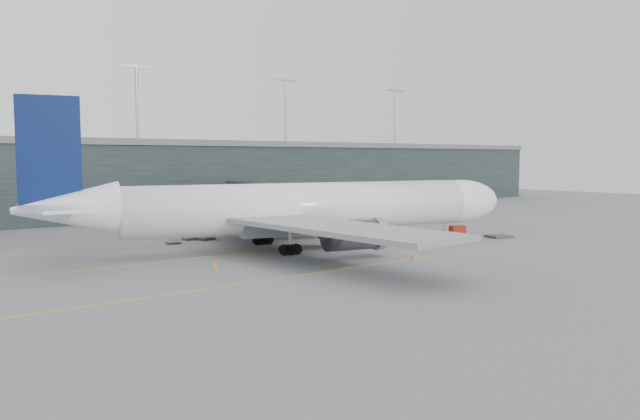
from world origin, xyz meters
TOP-DOWN VIEW (x-y plane):
  - ground at (0.00, 0.00)m, footprint 320.00×320.00m
  - taxiline_a at (0.00, -4.00)m, footprint 160.00×0.25m
  - taxiline_b at (0.00, -20.00)m, footprint 160.00×0.25m
  - taxiline_lead_main at (5.00, 20.00)m, footprint 0.25×60.00m
  - terminal at (-0.00, 58.00)m, footprint 240.00×36.00m
  - main_aircraft at (5.63, -4.77)m, footprint 65.37×60.39m
  - jet_bridge at (22.97, 26.16)m, footprint 4.83×46.13m
  - gse_cart at (31.62, -9.07)m, footprint 2.56×2.07m
  - baggage_dolly at (34.72, -14.27)m, footprint 3.78×3.29m
  - uld_a at (-5.98, 9.02)m, footprint 1.91×1.58m
  - uld_b at (-2.25, 11.38)m, footprint 2.11×1.72m
  - uld_c at (-0.50, 9.99)m, footprint 2.54×2.19m
  - cone_nose at (34.84, -6.73)m, footprint 0.42×0.42m
  - cone_wing_stbd at (10.04, -20.35)m, footprint 0.41×0.41m
  - cone_wing_port at (9.71, 9.31)m, footprint 0.50×0.50m
  - cone_tail at (-10.61, -11.42)m, footprint 0.47×0.47m

SIDE VIEW (x-z plane):
  - ground at x=0.00m, z-range 0.00..0.00m
  - taxiline_a at x=0.00m, z-range 0.00..0.02m
  - taxiline_b at x=0.00m, z-range 0.00..0.02m
  - taxiline_lead_main at x=5.00m, z-range 0.00..0.02m
  - baggage_dolly at x=34.72m, z-range 0.03..0.36m
  - cone_wing_stbd at x=10.04m, z-range 0.00..0.66m
  - cone_nose at x=34.84m, z-range 0.00..0.67m
  - cone_tail at x=-10.61m, z-range 0.00..0.74m
  - cone_wing_port at x=9.71m, z-range 0.00..0.80m
  - gse_cart at x=31.62m, z-range 0.09..1.59m
  - uld_a at x=-5.98m, z-range 0.04..1.68m
  - uld_b at x=-2.25m, z-range 0.05..1.92m
  - uld_c at x=-0.50m, z-range 0.05..2.07m
  - main_aircraft at x=5.63m, z-range -4.06..14.43m
  - jet_bridge at x=22.97m, z-range 1.75..8.78m
  - terminal at x=0.00m, z-range -6.88..22.12m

